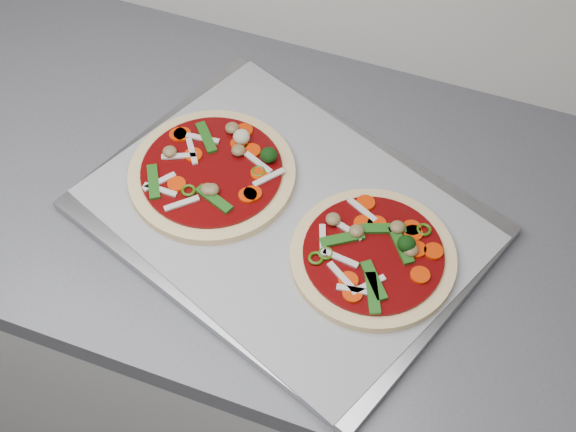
% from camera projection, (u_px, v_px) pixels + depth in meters
% --- Properties ---
extents(base_cabinet, '(3.60, 0.60, 0.86)m').
position_uv_depth(base_cabinet, '(434.00, 402.00, 1.43)').
color(base_cabinet, silver).
rests_on(base_cabinet, ground).
extents(countertop, '(3.60, 0.60, 0.04)m').
position_uv_depth(countertop, '(483.00, 267.00, 1.07)').
color(countertop, slate).
rests_on(countertop, base_cabinet).
extents(baking_tray, '(0.60, 0.52, 0.02)m').
position_uv_depth(baking_tray, '(285.00, 218.00, 1.08)').
color(baking_tray, '#96979C').
rests_on(baking_tray, countertop).
extents(parchment, '(0.58, 0.51, 0.00)m').
position_uv_depth(parchment, '(285.00, 214.00, 1.07)').
color(parchment, gray).
rests_on(parchment, baking_tray).
extents(pizza_left, '(0.24, 0.24, 0.04)m').
position_uv_depth(pizza_left, '(213.00, 172.00, 1.10)').
color(pizza_left, '#EED288').
rests_on(pizza_left, parchment).
extents(pizza_right, '(0.26, 0.26, 0.04)m').
position_uv_depth(pizza_right, '(374.00, 255.00, 1.02)').
color(pizza_right, '#EED288').
rests_on(pizza_right, parchment).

